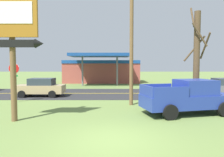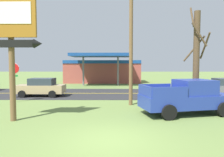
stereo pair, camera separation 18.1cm
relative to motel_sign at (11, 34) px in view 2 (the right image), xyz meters
The scene contains 10 objects.
ground_plane 6.95m from the motel_sign, 28.17° to the right, with size 180.00×180.00×0.00m, color olive.
road_asphalt 12.25m from the motel_sign, 65.18° to the left, with size 140.00×8.00×0.02m, color #2B2B2D.
road_centre_line 12.25m from the motel_sign, 65.18° to the left, with size 126.00×0.20×0.01m, color gold.
motel_sign is the anchor object (origin of this frame).
stop_sign 6.42m from the motel_sign, 114.99° to the left, with size 0.80×0.08×2.95m.
utility_pole 7.58m from the motel_sign, 35.74° to the left, with size 1.86×0.26×8.78m.
bare_tree 11.07m from the motel_sign, 19.55° to the left, with size 1.43×1.40×6.60m.
gas_station 24.69m from the motel_sign, 82.74° to the left, with size 12.00×11.50×4.40m.
pickup_blue_parked_on_lawn 9.89m from the motel_sign, 10.22° to the left, with size 5.51×3.08×1.96m.
car_tan_mid_lane 9.24m from the motel_sign, 100.62° to the left, with size 4.20×2.00×1.64m.
Camera 2 is at (0.16, -7.55, 2.75)m, focal length 33.48 mm.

